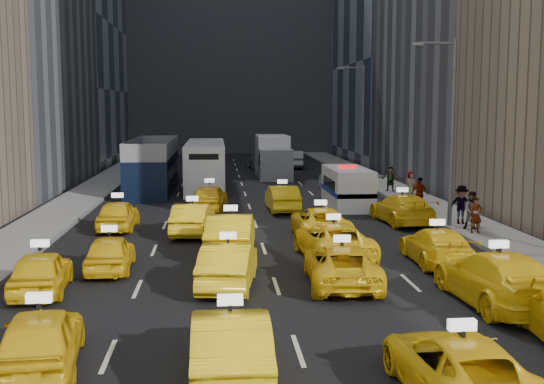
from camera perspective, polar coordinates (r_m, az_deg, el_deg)
The scene contains 39 objects.
ground at distance 20.62m, azimuth 0.85°, elevation -9.29°, with size 160.00×160.00×0.00m, color black.
sidewalk_west at distance 45.87m, azimuth -15.44°, elevation -0.35°, with size 3.00×90.00×0.15m, color gray.
sidewalk_east at distance 46.74m, azimuth 10.76°, elevation -0.08°, with size 3.00×90.00×0.15m, color gray.
curb_west at distance 45.61m, azimuth -13.65°, elevation -0.32°, with size 0.15×90.00×0.18m, color slate.
curb_east at distance 46.37m, azimuth 9.03°, elevation -0.08°, with size 0.15×90.00×0.18m, color slate.
streetlight_near at distance 33.59m, azimuth 14.67°, elevation 5.34°, with size 2.15×0.22×9.00m.
streetlight_far at distance 52.88m, azimuth 7.47°, elevation 6.07°, with size 2.15×0.22×9.00m.
taxi_0 at distance 16.28m, azimuth -18.78°, elevation -11.54°, with size 1.69×4.21×1.43m, color yellow.
taxi_1 at distance 14.97m, azimuth -3.50°, elevation -12.62°, with size 1.63×4.66×1.54m, color yellow.
taxi_2 at distance 14.50m, azimuth 15.49°, elevation -13.98°, with size 2.20×4.77×1.33m, color yellow.
taxi_4 at distance 22.72m, azimuth -18.75°, elevation -6.33°, with size 1.63×4.04×1.38m, color yellow.
taxi_5 at distance 22.27m, azimuth -3.68°, elevation -6.09°, with size 1.57×4.51×1.49m, color yellow.
taxi_6 at distance 22.57m, azimuth 5.85°, elevation -6.11°, with size 2.23×4.84×1.34m, color yellow.
taxi_7 at distance 21.28m, azimuth 18.34°, elevation -6.88°, with size 2.27×5.57×1.62m, color yellow.
taxi_8 at distance 25.03m, azimuth -13.40°, elevation -4.98°, with size 1.56×3.89×1.33m, color yellow.
taxi_9 at distance 27.15m, azimuth -3.46°, elevation -3.51°, with size 1.74×4.99×1.64m, color yellow.
taxi_10 at distance 26.42m, azimuth 5.14°, elevation -4.07°, with size 2.36×5.13×1.43m, color yellow.
taxi_11 at distance 26.20m, azimuth 13.60°, elevation -4.41°, with size 1.90×4.68×1.36m, color yellow.
taxi_12 at distance 33.35m, azimuth -12.77°, elevation -1.87°, with size 1.70×4.23×1.44m, color yellow.
taxi_13 at distance 31.46m, azimuth -6.66°, elevation -2.26°, with size 1.54×4.42×1.46m, color yellow.
taxi_14 at distance 30.49m, azimuth 4.08°, elevation -2.58°, with size 2.32×5.02×1.40m, color yellow.
taxi_15 at distance 34.88m, azimuth 10.82°, elevation -1.39°, with size 2.09×5.14×1.49m, color yellow.
taxi_16 at distance 38.48m, azimuth -5.24°, elevation -0.48°, with size 1.80×4.46×1.52m, color yellow.
taxi_17 at distance 38.29m, azimuth 0.87°, elevation -0.54°, with size 1.55×4.43×1.46m, color yellow.
nypd_van at distance 40.11m, azimuth 6.33°, elevation 0.33°, with size 2.72×5.92×2.47m.
double_decker at distance 48.03m, azimuth -9.93°, elevation 2.16°, with size 3.28×12.39×3.57m.
city_bus at distance 49.62m, azimuth -5.59°, elevation 2.24°, with size 3.37×12.93×3.31m.
box_truck at distance 56.86m, azimuth 0.08°, elevation 2.96°, with size 2.69×7.64×3.48m.
misc_car_0 at distance 47.52m, azimuth 5.36°, elevation 0.97°, with size 1.63×4.67×1.54m, color #A2A6AA.
misc_car_1 at distance 59.02m, azimuth -9.02°, elevation 2.02°, with size 2.27×4.92×1.37m, color black.
misc_car_2 at distance 65.02m, azimuth -0.97°, elevation 2.64°, with size 2.15×5.29×1.54m, color slate.
misc_car_3 at distance 64.95m, azimuth -5.01°, elevation 2.58°, with size 1.73×4.30×1.46m, color black.
misc_car_4 at distance 65.84m, azimuth 1.86°, elevation 2.75°, with size 1.76×5.06×1.67m, color #A3A5AB.
pedestrian_0 at distance 32.18m, azimuth 16.69°, elevation -1.87°, with size 0.60×0.39×1.64m, color gray.
pedestrian_1 at distance 33.11m, azimuth 16.45°, elevation -1.49°, with size 0.86×0.47×1.78m, color gray.
pedestrian_2 at distance 34.52m, azimuth 15.56°, elevation -1.03°, with size 1.22×0.50×1.89m, color gray.
pedestrian_3 at distance 38.46m, azimuth 12.22°, elevation -0.16°, with size 1.08×0.49×1.84m, color gray.
pedestrian_4 at distance 44.10m, azimuth 11.53°, elevation 0.64°, with size 0.80×0.44×1.63m, color gray.
pedestrian_5 at distance 46.96m, azimuth 9.88°, elevation 1.08°, with size 1.54×0.44×1.66m, color gray.
Camera 1 is at (-1.92, -19.69, 5.82)m, focal length 45.00 mm.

